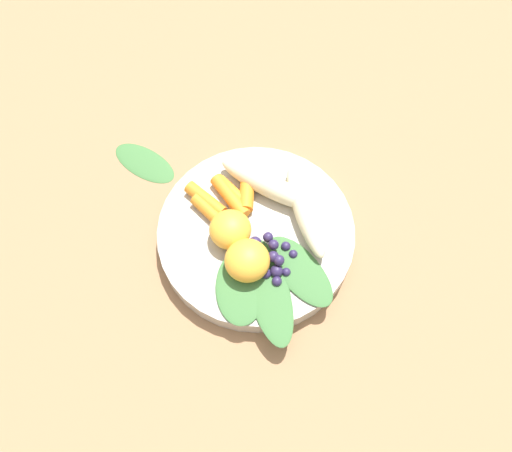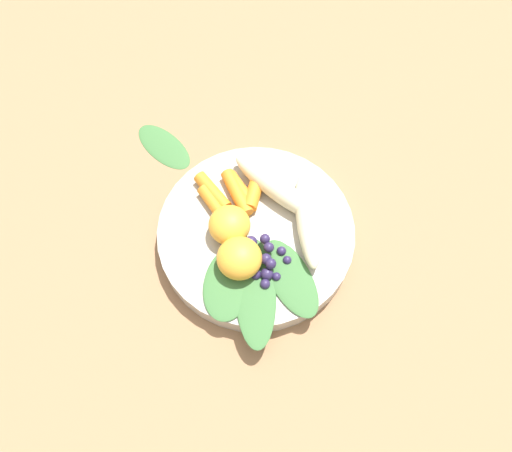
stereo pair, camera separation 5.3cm
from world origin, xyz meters
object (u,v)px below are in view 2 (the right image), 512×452
object	(u,v)px
bowl	(256,234)
banana_peeled_right	(308,219)
orange_segment_near	(239,258)
kale_leaf_stray	(164,146)
banana_peeled_left	(275,187)

from	to	relation	value
bowl	banana_peeled_right	world-z (taller)	banana_peeled_right
bowl	orange_segment_near	distance (m)	0.06
kale_leaf_stray	orange_segment_near	bearing A→B (deg)	164.77
bowl	kale_leaf_stray	size ratio (longest dim) A/B	2.52
bowl	banana_peeled_left	size ratio (longest dim) A/B	1.86
banana_peeled_left	kale_leaf_stray	world-z (taller)	banana_peeled_left
banana_peeled_left	orange_segment_near	bearing A→B (deg)	108.21
orange_segment_near	banana_peeled_right	bearing A→B (deg)	65.04
banana_peeled_left	orange_segment_near	distance (m)	0.11
bowl	banana_peeled_left	world-z (taller)	banana_peeled_left
orange_segment_near	bowl	bearing A→B (deg)	99.33
banana_peeled_left	bowl	bearing A→B (deg)	107.44
banana_peeled_left	kale_leaf_stray	size ratio (longest dim) A/B	1.35
bowl	kale_leaf_stray	distance (m)	0.19
banana_peeled_left	banana_peeled_right	bearing A→B (deg)	172.96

